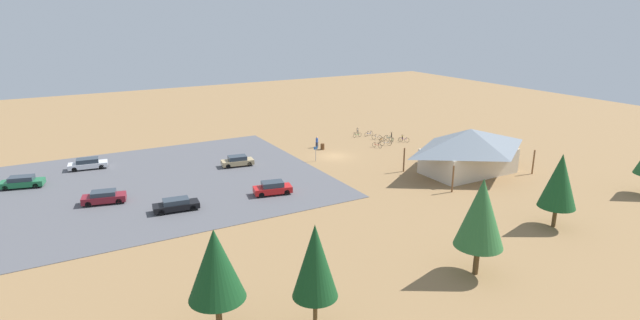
{
  "coord_description": "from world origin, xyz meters",
  "views": [
    {
      "loc": [
        35.67,
        59.14,
        19.88
      ],
      "look_at": [
        4.71,
        4.17,
        1.2
      ],
      "focal_mm": 28.04,
      "sensor_mm": 36.0,
      "label": 1
    }
  ],
  "objects_px": {
    "pine_mideast": "(216,265)",
    "pine_center": "(560,181)",
    "car_green_by_curb": "(22,182)",
    "bicycle_white_edge_south": "(386,143)",
    "pine_east": "(481,213)",
    "car_black_end_stall": "(176,205)",
    "bicycle_orange_yard_left": "(381,140)",
    "bicycle_black_mid_cluster": "(392,135)",
    "car_white_near_entry": "(88,164)",
    "car_red_second_row": "(273,188)",
    "pine_far_west": "(315,261)",
    "bicycle_blue_near_porch": "(369,134)",
    "car_tan_front_row": "(237,161)",
    "bicycle_green_front_row": "(357,135)",
    "bicycle_silver_yard_front": "(377,137)",
    "bicycle_green_yard_right": "(392,140)",
    "bicycle_teal_lone_east": "(388,138)",
    "bicycle_yellow_near_sign": "(402,137)",
    "visitor_near_lot": "(317,142)",
    "trash_bin": "(322,147)",
    "bicycle_red_edge_north": "(377,145)",
    "bicycle_white_yard_center": "(358,131)",
    "bicycle_purple_back_row": "(404,140)",
    "car_maroon_inner_stall": "(104,197)",
    "lot_sign": "(316,151)"
  },
  "relations": [
    {
      "from": "pine_far_west",
      "to": "bicycle_blue_near_porch",
      "type": "xyz_separation_m",
      "value": [
        -33.64,
        -42.38,
        -4.64
      ]
    },
    {
      "from": "bicycle_white_yard_center",
      "to": "bicycle_silver_yard_front",
      "type": "bearing_deg",
      "value": 92.3
    },
    {
      "from": "car_tan_front_row",
      "to": "bicycle_yellow_near_sign",
      "type": "bearing_deg",
      "value": -178.35
    },
    {
      "from": "bicycle_white_yard_center",
      "to": "bicycle_purple_back_row",
      "type": "bearing_deg",
      "value": 108.51
    },
    {
      "from": "bicycle_red_edge_north",
      "to": "bicycle_green_yard_right",
      "type": "bearing_deg",
      "value": -161.58
    },
    {
      "from": "pine_east",
      "to": "bicycle_purple_back_row",
      "type": "xyz_separation_m",
      "value": [
        -21.44,
        -35.92,
        -4.77
      ]
    },
    {
      "from": "bicycle_orange_yard_left",
      "to": "bicycle_green_yard_right",
      "type": "relative_size",
      "value": 1.12
    },
    {
      "from": "bicycle_silver_yard_front",
      "to": "bicycle_orange_yard_left",
      "type": "bearing_deg",
      "value": 79.0
    },
    {
      "from": "pine_center",
      "to": "bicycle_purple_back_row",
      "type": "distance_m",
      "value": 34.3
    },
    {
      "from": "bicycle_yellow_near_sign",
      "to": "visitor_near_lot",
      "type": "xyz_separation_m",
      "value": [
        14.56,
        -2.46,
        0.53
      ]
    },
    {
      "from": "bicycle_orange_yard_left",
      "to": "bicycle_teal_lone_east",
      "type": "height_order",
      "value": "bicycle_teal_lone_east"
    },
    {
      "from": "bicycle_white_edge_south",
      "to": "car_red_second_row",
      "type": "bearing_deg",
      "value": 24.91
    },
    {
      "from": "car_green_by_curb",
      "to": "bicycle_white_edge_south",
      "type": "bearing_deg",
      "value": 173.86
    },
    {
      "from": "pine_mideast",
      "to": "bicycle_green_front_row",
      "type": "xyz_separation_m",
      "value": [
        -36.95,
        -39.95,
        -4.65
      ]
    },
    {
      "from": "bicycle_orange_yard_left",
      "to": "pine_mideast",
      "type": "bearing_deg",
      "value": 42.51
    },
    {
      "from": "pine_mideast",
      "to": "bicycle_orange_yard_left",
      "type": "height_order",
      "value": "pine_mideast"
    },
    {
      "from": "car_black_end_stall",
      "to": "bicycle_yellow_near_sign",
      "type": "bearing_deg",
      "value": -162.27
    },
    {
      "from": "car_black_end_stall",
      "to": "pine_mideast",
      "type": "bearing_deg",
      "value": 82.9
    },
    {
      "from": "bicycle_white_edge_south",
      "to": "car_tan_front_row",
      "type": "distance_m",
      "value": 23.92
    },
    {
      "from": "bicycle_silver_yard_front",
      "to": "car_black_end_stall",
      "type": "bearing_deg",
      "value": 22.15
    },
    {
      "from": "bicycle_black_mid_cluster",
      "to": "car_tan_front_row",
      "type": "relative_size",
      "value": 0.34
    },
    {
      "from": "bicycle_orange_yard_left",
      "to": "car_tan_front_row",
      "type": "distance_m",
      "value": 24.64
    },
    {
      "from": "pine_east",
      "to": "bicycle_blue_near_porch",
      "type": "xyz_separation_m",
      "value": [
        -19.04,
        -42.16,
        -4.81
      ]
    },
    {
      "from": "trash_bin",
      "to": "pine_far_west",
      "type": "bearing_deg",
      "value": 59.73
    },
    {
      "from": "bicycle_white_yard_center",
      "to": "car_tan_front_row",
      "type": "distance_m",
      "value": 26.04
    },
    {
      "from": "bicycle_red_edge_north",
      "to": "bicycle_purple_back_row",
      "type": "distance_m",
      "value": 5.71
    },
    {
      "from": "bicycle_orange_yard_left",
      "to": "car_white_near_entry",
      "type": "bearing_deg",
      "value": -9.87
    },
    {
      "from": "car_black_end_stall",
      "to": "car_tan_front_row",
      "type": "bearing_deg",
      "value": -133.14
    },
    {
      "from": "pine_far_west",
      "to": "bicycle_white_yard_center",
      "type": "relative_size",
      "value": 4.5
    },
    {
      "from": "bicycle_silver_yard_front",
      "to": "car_maroon_inner_stall",
      "type": "distance_m",
      "value": 43.23
    },
    {
      "from": "trash_bin",
      "to": "car_tan_front_row",
      "type": "distance_m",
      "value": 14.32
    },
    {
      "from": "pine_mideast",
      "to": "pine_center",
      "type": "xyz_separation_m",
      "value": [
        -33.53,
        -0.48,
        -0.34
      ]
    },
    {
      "from": "bicycle_red_edge_north",
      "to": "bicycle_white_yard_center",
      "type": "relative_size",
      "value": 1.0
    },
    {
      "from": "trash_bin",
      "to": "car_maroon_inner_stall",
      "type": "height_order",
      "value": "car_maroon_inner_stall"
    },
    {
      "from": "bicycle_blue_near_porch",
      "to": "car_black_end_stall",
      "type": "height_order",
      "value": "car_black_end_stall"
    },
    {
      "from": "pine_center",
      "to": "bicycle_black_mid_cluster",
      "type": "xyz_separation_m",
      "value": [
        -8.23,
        -36.43,
        -4.29
      ]
    },
    {
      "from": "car_black_end_stall",
      "to": "bicycle_green_front_row",
      "type": "bearing_deg",
      "value": -152.73
    },
    {
      "from": "bicycle_black_mid_cluster",
      "to": "bicycle_silver_yard_front",
      "type": "bearing_deg",
      "value": -2.15
    },
    {
      "from": "pine_far_west",
      "to": "bicycle_silver_yard_front",
      "type": "bearing_deg",
      "value": -130.05
    },
    {
      "from": "bicycle_orange_yard_left",
      "to": "bicycle_black_mid_cluster",
      "type": "bearing_deg",
      "value": -153.6
    },
    {
      "from": "pine_east",
      "to": "car_black_end_stall",
      "type": "height_order",
      "value": "pine_east"
    },
    {
      "from": "bicycle_silver_yard_front",
      "to": "car_tan_front_row",
      "type": "relative_size",
      "value": 0.31
    },
    {
      "from": "car_white_near_entry",
      "to": "car_red_second_row",
      "type": "bearing_deg",
      "value": 129.84
    },
    {
      "from": "trash_bin",
      "to": "visitor_near_lot",
      "type": "relative_size",
      "value": 0.53
    },
    {
      "from": "car_black_end_stall",
      "to": "pine_east",
      "type": "bearing_deg",
      "value": 125.12
    },
    {
      "from": "bicycle_blue_near_porch",
      "to": "pine_mideast",
      "type": "bearing_deg",
      "value": 45.43
    },
    {
      "from": "bicycle_silver_yard_front",
      "to": "bicycle_white_yard_center",
      "type": "xyz_separation_m",
      "value": [
        0.21,
        -5.35,
        0.02
      ]
    },
    {
      "from": "trash_bin",
      "to": "car_white_near_entry",
      "type": "height_order",
      "value": "car_white_near_entry"
    },
    {
      "from": "lot_sign",
      "to": "pine_mideast",
      "type": "height_order",
      "value": "pine_mideast"
    },
    {
      "from": "bicycle_white_yard_center",
      "to": "bicycle_green_yard_right",
      "type": "xyz_separation_m",
      "value": [
        -1.2,
        8.18,
        -0.04
      ]
    }
  ]
}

